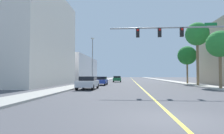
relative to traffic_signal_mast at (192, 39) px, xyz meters
name	(u,v)px	position (x,y,z in m)	size (l,w,h in m)	color
ground	(135,82)	(-4.15, 30.96, -4.94)	(192.00, 192.00, 0.00)	#47474C
sidewalk_left	(99,81)	(-13.15, 30.96, -4.87)	(2.51, 168.00, 0.15)	#9E9B93
sidewalk_right	(171,81)	(4.84, 30.96, -4.87)	(2.51, 168.00, 0.15)	#B2ADA3
lane_marking_center	(135,82)	(-4.15, 30.96, -4.94)	(0.16, 144.00, 0.01)	yellow
building_left_near	(28,39)	(-21.67, 11.36, 2.36)	(10.28, 18.52, 14.61)	silver
building_left_far	(62,69)	(-24.66, 36.84, -1.59)	(16.25, 25.71, 6.72)	silver
traffic_signal_mast	(192,39)	(0.00, 0.00, 0.00)	(11.63, 0.36, 6.38)	gray
street_lamp	(92,58)	(-12.40, 17.55, -0.16)	(0.56, 0.28, 8.42)	gray
palm_near	(220,44)	(4.45, 4.43, 0.14)	(2.97, 2.97, 6.47)	brown
palm_mid	(197,35)	(4.17, 10.75, 2.54)	(3.33, 3.33, 9.10)	brown
palm_far	(187,56)	(4.57, 17.06, 0.11)	(3.26, 3.26, 6.57)	brown
car_blue	(101,81)	(-10.14, 13.17, -4.22)	(1.77, 4.34, 1.38)	#1E389E
car_silver	(88,83)	(-10.44, 3.81, -4.18)	(2.02, 4.25, 1.47)	#BCBCC1
car_green	(117,79)	(-8.34, 27.51, -4.21)	(2.01, 4.14, 1.40)	#196638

